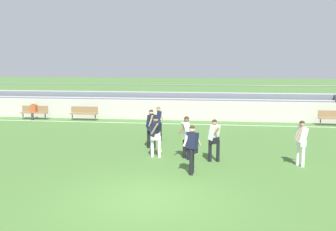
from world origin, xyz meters
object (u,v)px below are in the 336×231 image
at_px(player_dark_pressing_high, 151,125).
at_px(player_white_overlapping, 301,139).
at_px(soccer_ball, 159,151).
at_px(bench_far_right, 84,112).
at_px(player_white_on_ball, 186,134).
at_px(player_dark_trailing_run, 158,120).
at_px(spectator_seated, 33,109).
at_px(bench_far_left, 334,117).
at_px(player_dark_dropping_back, 192,145).
at_px(player_white_challenging, 214,137).
at_px(bench_centre_sideline, 34,111).
at_px(bleacher_stand, 146,103).
at_px(player_dark_wide_left, 156,133).

xyz_separation_m(player_dark_pressing_high, player_white_overlapping, (5.92, -2.14, -0.02)).
xyz_separation_m(player_white_overlapping, soccer_ball, (-5.40, 1.13, -0.90)).
relative_size(bench_far_right, player_white_on_ball, 1.06).
bearing_deg(player_dark_trailing_run, player_white_on_ball, -64.08).
bearing_deg(soccer_ball, bench_far_right, 126.97).
xyz_separation_m(bench_far_right, spectator_seated, (-3.43, -0.12, 0.16)).
height_order(player_dark_trailing_run, soccer_ball, player_dark_trailing_run).
distance_m(bench_far_left, player_dark_dropping_back, 13.46).
relative_size(player_white_challenging, soccer_ball, 7.45).
bearing_deg(player_dark_dropping_back, bench_centre_sideline, 135.61).
relative_size(bench_far_right, player_dark_pressing_high, 1.04).
xyz_separation_m(player_dark_pressing_high, player_white_challenging, (2.78, -1.93, -0.06)).
bearing_deg(player_white_overlapping, bench_centre_sideline, 147.87).
relative_size(player_dark_dropping_back, player_dark_trailing_run, 1.01).
bearing_deg(bench_far_right, player_white_on_ball, -50.35).
bearing_deg(player_white_overlapping, bench_far_left, 68.00).
relative_size(bench_centre_sideline, player_white_on_ball, 1.06).
distance_m(bench_far_right, player_dark_dropping_back, 13.54).
relative_size(player_white_challenging, player_white_overlapping, 0.97).
xyz_separation_m(bleacher_stand, bench_centre_sideline, (-6.99, -2.79, -0.35)).
bearing_deg(player_dark_trailing_run, player_dark_dropping_back, -69.59).
bearing_deg(player_white_on_ball, bench_centre_sideline, 140.40).
distance_m(spectator_seated, player_white_on_ball, 14.09).
relative_size(bench_far_right, player_dark_dropping_back, 1.08).
bearing_deg(player_white_on_ball, player_white_challenging, -13.85).
relative_size(bench_centre_sideline, bench_far_left, 1.00).
relative_size(spectator_seated, player_dark_pressing_high, 0.70).
relative_size(bench_far_left, player_white_on_ball, 1.06).
bearing_deg(player_dark_wide_left, bench_far_right, 125.05).
relative_size(player_dark_pressing_high, player_dark_trailing_run, 1.05).
relative_size(player_dark_pressing_high, player_dark_dropping_back, 1.03).
xyz_separation_m(player_dark_pressing_high, soccer_ball, (0.52, -1.01, -0.92)).
xyz_separation_m(spectator_seated, player_dark_wide_left, (9.67, -8.78, 0.28)).
bearing_deg(player_white_on_ball, bench_far_right, 129.65).
bearing_deg(spectator_seated, bench_far_right, 1.94).
bearing_deg(bench_centre_sideline, bench_far_right, 0.00).
bearing_deg(player_dark_wide_left, spectator_seated, 137.76).
height_order(bleacher_stand, player_white_on_ball, bleacher_stand).
bearing_deg(player_dark_trailing_run, bleacher_stand, 105.03).
xyz_separation_m(player_dark_dropping_back, player_white_challenging, (0.73, 1.74, -0.02)).
bearing_deg(bleacher_stand, player_white_on_ball, -71.68).
bearing_deg(player_white_on_ball, player_dark_pressing_high, 135.63).
xyz_separation_m(bench_far_right, player_white_challenging, (8.56, -9.29, 0.43)).
bearing_deg(player_dark_wide_left, soccer_ball, 83.21).
height_order(bench_centre_sideline, player_white_challenging, player_white_challenging).
distance_m(bench_far_left, bench_far_right, 15.55).
xyz_separation_m(player_dark_wide_left, player_white_challenging, (2.32, -0.39, -0.00)).
relative_size(bench_far_right, player_white_challenging, 1.10).
relative_size(bench_far_left, player_dark_trailing_run, 1.09).
relative_size(spectator_seated, player_white_on_ball, 0.71).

